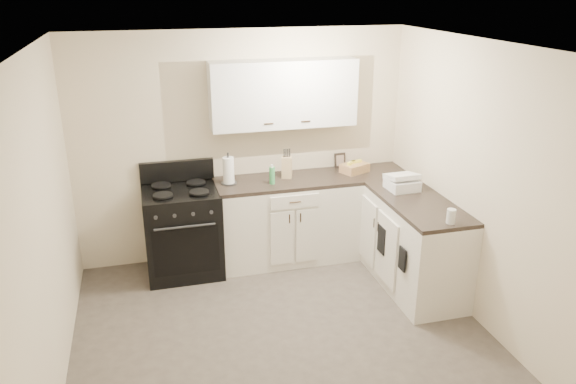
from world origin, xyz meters
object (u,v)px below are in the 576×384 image
object	(u,v)px
paper_towel	(229,171)
wicker_basket	(355,168)
countertop_grill	(402,184)
stove	(183,232)
knife_block	(287,167)

from	to	relation	value
paper_towel	wicker_basket	xyz separation A→B (m)	(1.42, 0.01, -0.09)
wicker_basket	countertop_grill	distance (m)	0.70
countertop_grill	stove	bearing A→B (deg)	162.60
stove	countertop_grill	bearing A→B (deg)	-14.63
knife_block	wicker_basket	bearing A→B (deg)	19.35
paper_towel	wicker_basket	bearing A→B (deg)	0.42
stove	paper_towel	xyz separation A→B (m)	(0.52, 0.06, 0.62)
paper_towel	wicker_basket	world-z (taller)	paper_towel
paper_towel	knife_block	bearing A→B (deg)	2.10
stove	paper_towel	bearing A→B (deg)	6.71
countertop_grill	paper_towel	bearing A→B (deg)	156.56
wicker_basket	countertop_grill	bearing A→B (deg)	-67.53
stove	wicker_basket	distance (m)	2.01
stove	wicker_basket	xyz separation A→B (m)	(1.94, 0.07, 0.53)
wicker_basket	countertop_grill	size ratio (longest dim) A/B	0.99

